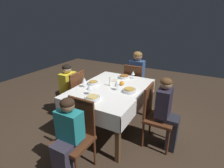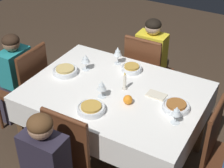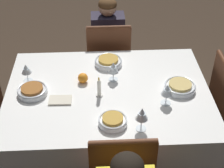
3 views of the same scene
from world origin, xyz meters
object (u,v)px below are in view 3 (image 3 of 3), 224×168
object	(u,v)px
person_child_dark	(108,44)
wine_glass_east	(167,90)
napkin_red_folded	(60,100)
bowl_north	(108,62)
wine_glass_west	(26,69)
candle_centerpiece	(99,89)
dining_table	(108,100)
wine_glass_south	(142,114)
bowl_south	(113,121)
bowl_east	(180,87)
bowl_west	(32,91)
orange_fruit	(83,78)
chair_north	(108,60)
wine_glass_north	(113,68)

from	to	relation	value
person_child_dark	wine_glass_east	distance (m)	1.18
napkin_red_folded	bowl_north	bearing A→B (deg)	50.86
wine_glass_west	candle_centerpiece	xyz separation A→B (m)	(0.52, -0.20, -0.04)
dining_table	bowl_north	size ratio (longest dim) A/B	6.75
wine_glass_south	wine_glass_east	xyz separation A→B (m)	(0.20, 0.24, -0.01)
bowl_south	bowl_north	xyz separation A→B (m)	(0.00, 0.68, -0.00)
wine_glass_west	wine_glass_east	distance (m)	1.02
wine_glass_west	candle_centerpiece	world-z (taller)	candle_centerpiece
dining_table	bowl_east	distance (m)	0.53
wine_glass_south	wine_glass_east	size ratio (longest dim) A/B	1.09
bowl_west	candle_centerpiece	size ratio (longest dim) A/B	1.32
bowl_north	wine_glass_east	bearing A→B (deg)	-53.02
bowl_east	bowl_north	distance (m)	0.61
wine_glass_west	napkin_red_folded	bearing A→B (deg)	-43.69
dining_table	orange_fruit	world-z (taller)	orange_fruit
chair_north	wine_glass_west	size ratio (longest dim) A/B	6.42
bowl_north	wine_glass_south	bearing A→B (deg)	-76.70
bowl_east	bowl_north	world-z (taller)	same
wine_glass_west	wine_glass_south	distance (m)	0.95
chair_north	wine_glass_east	xyz separation A→B (m)	(0.35, -0.93, 0.36)
person_child_dark	wine_glass_north	bearing A→B (deg)	90.79
chair_north	napkin_red_folded	world-z (taller)	chair_north
dining_table	bowl_west	xyz separation A→B (m)	(-0.53, -0.01, 0.11)
wine_glass_south	orange_fruit	distance (m)	0.63
wine_glass_east	bowl_north	world-z (taller)	wine_glass_east
wine_glass_west	bowl_north	world-z (taller)	wine_glass_west
wine_glass_west	chair_north	bearing A→B (deg)	45.07
chair_north	wine_glass_west	distance (m)	0.95
person_child_dark	wine_glass_west	world-z (taller)	person_child_dark
wine_glass_west	bowl_south	world-z (taller)	wine_glass_west
wine_glass_west	bowl_north	xyz separation A→B (m)	(0.60, 0.19, -0.08)
bowl_north	chair_north	bearing A→B (deg)	87.81
bowl_south	bowl_north	bearing A→B (deg)	89.91
bowl_west	person_child_dark	bearing A→B (deg)	58.93
wine_glass_south	orange_fruit	bearing A→B (deg)	126.07
dining_table	wine_glass_south	world-z (taller)	wine_glass_south
candle_centerpiece	bowl_east	bearing A→B (deg)	3.96
wine_glass_south	orange_fruit	world-z (taller)	wine_glass_south
dining_table	wine_glass_north	distance (m)	0.24
bowl_east	orange_fruit	xyz separation A→B (m)	(-0.69, 0.13, 0.01)
person_child_dark	orange_fruit	world-z (taller)	person_child_dark
bowl_south	candle_centerpiece	bearing A→B (deg)	105.48
wine_glass_east	bowl_north	size ratio (longest dim) A/B	0.73
bowl_east	orange_fruit	size ratio (longest dim) A/B	3.00
wine_glass_south	bowl_north	size ratio (longest dim) A/B	0.80
wine_glass_west	napkin_red_folded	xyz separation A→B (m)	(0.25, -0.24, -0.10)
bowl_east	candle_centerpiece	world-z (taller)	candle_centerpiece
person_child_dark	candle_centerpiece	world-z (taller)	person_child_dark
chair_north	bowl_north	xyz separation A→B (m)	(-0.02, -0.43, 0.28)
wine_glass_south	candle_centerpiece	distance (m)	0.43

